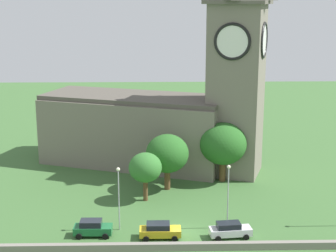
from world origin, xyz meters
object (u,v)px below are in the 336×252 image
at_px(car_white, 230,230).
at_px(streetlamp_central, 228,187).
at_px(tree_riverside_east, 167,154).
at_px(tree_by_tower, 223,144).
at_px(streetlamp_west_mid, 119,189).
at_px(church, 165,112).
at_px(car_green, 92,228).
at_px(car_yellow, 160,230).
at_px(tree_riverside_west, 145,168).

relative_size(car_white, streetlamp_central, 0.63).
distance_m(tree_riverside_east, tree_by_tower, 9.01).
bearing_deg(tree_by_tower, streetlamp_west_mid, -130.46).
bearing_deg(church, car_green, -108.93).
bearing_deg(tree_by_tower, streetlamp_central, -95.21).
xyz_separation_m(car_green, streetlamp_central, (15.82, 1.76, 4.20)).
height_order(car_green, car_yellow, car_green).
relative_size(church, car_green, 8.45).
bearing_deg(car_green, tree_by_tower, 46.71).
xyz_separation_m(streetlamp_west_mid, streetlamp_central, (12.83, 0.18, 0.07)).
bearing_deg(car_green, car_white, -2.90).
relative_size(streetlamp_central, tree_by_tower, 0.88).
xyz_separation_m(streetlamp_central, tree_by_tower, (1.52, 16.65, 0.61)).
relative_size(car_yellow, tree_riverside_east, 0.59).
distance_m(church, tree_by_tower, 11.82).
distance_m(car_yellow, tree_by_tower, 21.94).
xyz_separation_m(car_yellow, streetlamp_central, (8.09, 2.48, 4.25)).
xyz_separation_m(car_yellow, tree_riverside_east, (1.25, 15.79, 4.39)).
relative_size(church, streetlamp_central, 4.75).
bearing_deg(tree_riverside_west, church, 78.81).
relative_size(car_yellow, tree_by_tower, 0.53).
distance_m(car_yellow, car_white, 8.05).
bearing_deg(car_white, streetlamp_central, 89.06).
bearing_deg(church, tree_riverside_west, -101.19).
xyz_separation_m(tree_riverside_east, tree_riverside_west, (-3.06, -4.28, -0.66)).
distance_m(streetlamp_central, tree_riverside_west, 13.41).
distance_m(car_white, streetlamp_west_mid, 13.66).
height_order(car_yellow, tree_by_tower, tree_by_tower).
bearing_deg(car_yellow, tree_riverside_east, 85.47).
bearing_deg(tree_riverside_east, car_green, -120.79).
height_order(tree_by_tower, tree_riverside_west, tree_by_tower).
relative_size(car_white, streetlamp_west_mid, 0.64).
bearing_deg(streetlamp_west_mid, tree_riverside_west, 72.32).
bearing_deg(streetlamp_west_mid, car_yellow, -25.86).
bearing_deg(tree_riverside_west, streetlamp_west_mid, -107.68).
bearing_deg(streetlamp_west_mid, church, 76.33).
bearing_deg(car_white, church, 104.21).
distance_m(streetlamp_west_mid, streetlamp_central, 12.83).
relative_size(car_green, tree_by_tower, 0.49).
xyz_separation_m(church, car_white, (6.82, -26.93, -8.00)).
relative_size(streetlamp_west_mid, streetlamp_central, 0.98).
bearing_deg(streetlamp_central, car_white, -90.94).
bearing_deg(tree_riverside_east, tree_riverside_west, -125.52).
bearing_deg(car_white, car_yellow, 179.42).
bearing_deg(car_yellow, tree_riverside_west, 98.92).
height_order(streetlamp_central, tree_riverside_west, streetlamp_central).
xyz_separation_m(car_yellow, streetlamp_west_mid, (-4.74, 2.30, 4.18)).
relative_size(streetlamp_central, tree_riverside_east, 0.97).
bearing_deg(car_white, car_green, 177.10).
bearing_deg(car_green, streetlamp_west_mid, 27.88).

